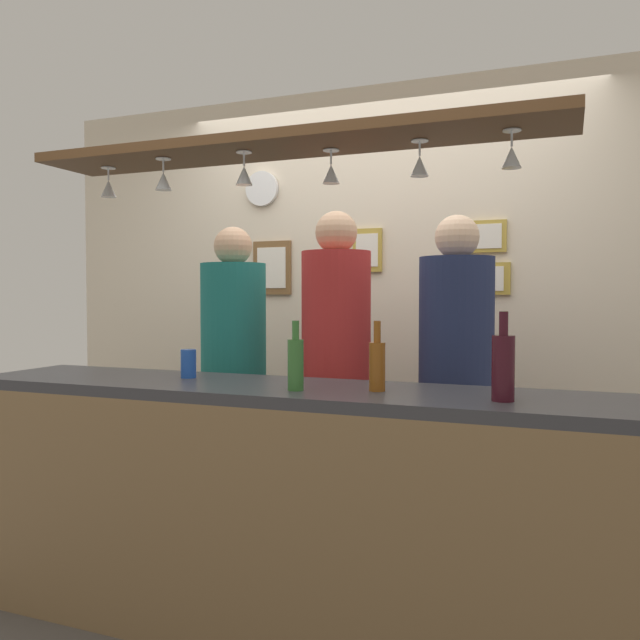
{
  "coord_description": "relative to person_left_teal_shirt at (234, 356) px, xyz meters",
  "views": [
    {
      "loc": [
        1.06,
        -2.61,
        1.34
      ],
      "look_at": [
        0.0,
        0.1,
        1.23
      ],
      "focal_mm": 35.72,
      "sensor_mm": 36.0,
      "label": 1
    }
  ],
  "objects": [
    {
      "name": "person_middle_red_shirt",
      "position": [
        0.58,
        0.0,
        0.04
      ],
      "size": [
        0.34,
        0.34,
        1.76
      ],
      "color": "#2D334C",
      "rests_on": "ground_plane"
    },
    {
      "name": "hanging_wineglass_far_left",
      "position": [
        -0.3,
        -0.59,
        0.8
      ],
      "size": [
        0.07,
        0.07,
        0.13
      ],
      "color": "silver",
      "rests_on": "overhead_glass_rack"
    },
    {
      "name": "picture_frame_caricature",
      "position": [
        -0.13,
        0.74,
        0.49
      ],
      "size": [
        0.26,
        0.02,
        0.34
      ],
      "color": "brown",
      "rests_on": "back_wall"
    },
    {
      "name": "overhead_glass_rack",
      "position": [
        0.57,
        -0.62,
        0.91
      ],
      "size": [
        2.2,
        0.36,
        0.04
      ],
      "primitive_type": "cube",
      "color": "brown"
    },
    {
      "name": "hanging_wineglass_center",
      "position": [
        0.75,
        -0.55,
        0.8
      ],
      "size": [
        0.07,
        0.07,
        0.13
      ],
      "color": "silver",
      "rests_on": "overhead_glass_rack"
    },
    {
      "name": "bottle_beer_green_import",
      "position": [
        0.69,
        -0.77,
        0.07
      ],
      "size": [
        0.06,
        0.06,
        0.26
      ],
      "color": "#336B2D",
      "rests_on": "bar_counter"
    },
    {
      "name": "bottle_wine_dark_red",
      "position": [
        1.43,
        -0.74,
        0.08
      ],
      "size": [
        0.08,
        0.08,
        0.3
      ],
      "color": "#380F19",
      "rests_on": "bar_counter"
    },
    {
      "name": "back_wall",
      "position": [
        0.57,
        0.78,
        0.27
      ],
      "size": [
        4.4,
        0.06,
        2.6
      ],
      "primitive_type": "cube",
      "color": "beige",
      "rests_on": "ground_plane"
    },
    {
      "name": "hanging_wineglass_right",
      "position": [
        1.44,
        -0.61,
        0.8
      ],
      "size": [
        0.07,
        0.07,
        0.13
      ],
      "color": "silver",
      "rests_on": "overhead_glass_rack"
    },
    {
      "name": "bar_counter",
      "position": [
        0.57,
        -0.82,
        -0.36
      ],
      "size": [
        2.7,
        0.55,
        0.99
      ],
      "color": "#38383D",
      "rests_on": "ground_plane"
    },
    {
      "name": "picture_frame_upper_small",
      "position": [
        1.2,
        0.74,
        0.65
      ],
      "size": [
        0.22,
        0.02,
        0.18
      ],
      "color": "#B29338",
      "rests_on": "back_wall"
    },
    {
      "name": "picture_frame_lower_pair",
      "position": [
        1.18,
        0.74,
        0.41
      ],
      "size": [
        0.3,
        0.02,
        0.18
      ],
      "color": "#B29338",
      "rests_on": "back_wall"
    },
    {
      "name": "person_left_teal_shirt",
      "position": [
        0.0,
        0.0,
        0.0
      ],
      "size": [
        0.34,
        0.34,
        1.7
      ],
      "color": "#2D334C",
      "rests_on": "ground_plane"
    },
    {
      "name": "picture_frame_crest",
      "position": [
        0.5,
        0.74,
        0.59
      ],
      "size": [
        0.18,
        0.02,
        0.26
      ],
      "color": "#B29338",
      "rests_on": "back_wall"
    },
    {
      "name": "wall_clock",
      "position": [
        -0.2,
        0.73,
        1.0
      ],
      "size": [
        0.22,
        0.03,
        0.22
      ],
      "primitive_type": "cylinder",
      "rotation": [
        1.57,
        0.0,
        0.0
      ],
      "color": "white",
      "rests_on": "back_wall"
    },
    {
      "name": "hanging_wineglass_center_right",
      "position": [
        1.11,
        -0.57,
        0.8
      ],
      "size": [
        0.07,
        0.07,
        0.13
      ],
      "color": "silver",
      "rests_on": "overhead_glass_rack"
    },
    {
      "name": "ground_plane",
      "position": [
        0.57,
        -0.32,
        -1.03
      ],
      "size": [
        8.0,
        8.0,
        0.0
      ],
      "primitive_type": "plane",
      "color": "#4C4742"
    },
    {
      "name": "person_right_navy_shirt",
      "position": [
        1.16,
        -0.0,
        0.01
      ],
      "size": [
        0.34,
        0.34,
        1.71
      ],
      "color": "#2D334C",
      "rests_on": "ground_plane"
    },
    {
      "name": "hanging_wineglass_left",
      "position": [
        0.04,
        -0.66,
        0.8
      ],
      "size": [
        0.07,
        0.07,
        0.13
      ],
      "color": "silver",
      "rests_on": "overhead_glass_rack"
    },
    {
      "name": "drink_can",
      "position": [
        0.12,
        -0.6,
        0.02
      ],
      "size": [
        0.07,
        0.07,
        0.12
      ],
      "primitive_type": "cylinder",
      "color": "#1E4CB2",
      "rests_on": "bar_counter"
    },
    {
      "name": "bottle_beer_amber_tall",
      "position": [
        0.98,
        -0.68,
        0.06
      ],
      "size": [
        0.06,
        0.06,
        0.26
      ],
      "color": "brown",
      "rests_on": "bar_counter"
    },
    {
      "name": "hanging_wineglass_center_left",
      "position": [
        0.41,
        -0.65,
        0.8
      ],
      "size": [
        0.07,
        0.07,
        0.13
      ],
      "color": "silver",
      "rests_on": "overhead_glass_rack"
    }
  ]
}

